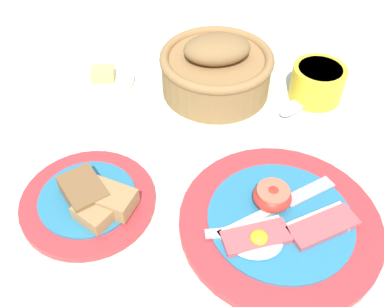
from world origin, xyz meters
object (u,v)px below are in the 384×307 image
Objects in this scene: sugar_cup at (317,82)px; butter_dish at (104,80)px; bread_plate at (90,200)px; teaspoon_by_saucer at (284,114)px; breakfast_plate at (279,221)px; bread_basket at (216,69)px.

sugar_cup is 0.38m from butter_dish.
butter_dish is at bearing 102.18° from bread_plate.
bread_plate is 0.35m from teaspoon_by_saucer.
sugar_cup is 0.09m from teaspoon_by_saucer.
breakfast_plate is 0.29m from sugar_cup.
teaspoon_by_saucer is (0.12, -0.06, -0.04)m from bread_basket.
breakfast_plate is 0.26m from bread_plate.
bread_basket reaches higher than teaspoon_by_saucer.
breakfast_plate is 2.97× the size of sugar_cup.
teaspoon_by_saucer is at bearing 87.85° from breakfast_plate.
bread_basket reaches higher than bread_plate.
bread_basket is (0.14, 0.28, 0.03)m from bread_plate.
bread_basket is at bearing 63.31° from bread_plate.
breakfast_plate is 2.44× the size of butter_dish.
bread_plate is 0.43m from sugar_cup.
sugar_cup is 0.82× the size of butter_dish.
sugar_cup is (0.32, 0.29, 0.02)m from bread_plate.
butter_dish is (-0.20, -0.01, -0.04)m from bread_basket.
bread_plate reaches higher than butter_dish.
bread_plate is at bearing -77.82° from butter_dish.
bread_plate is 1.69× the size of butter_dish.
sugar_cup reaches higher than bread_plate.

